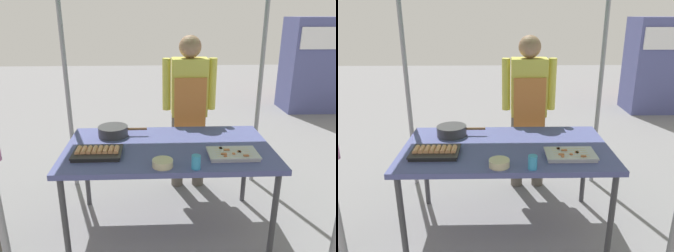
% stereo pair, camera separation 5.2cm
% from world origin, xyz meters
% --- Properties ---
extents(ground_plane, '(18.00, 18.00, 0.00)m').
position_xyz_m(ground_plane, '(0.00, 0.00, 0.00)').
color(ground_plane, slate).
extents(stall_table, '(1.60, 0.90, 0.75)m').
position_xyz_m(stall_table, '(0.00, 0.00, 0.70)').
color(stall_table, '#4C518C').
rests_on(stall_table, ground).
extents(tray_grilled_sausages, '(0.35, 0.26, 0.06)m').
position_xyz_m(tray_grilled_sausages, '(-0.52, -0.14, 0.77)').
color(tray_grilled_sausages, black).
rests_on(tray_grilled_sausages, stall_table).
extents(tray_meat_skewers, '(0.36, 0.23, 0.04)m').
position_xyz_m(tray_meat_skewers, '(0.46, -0.20, 0.77)').
color(tray_meat_skewers, '#ADADB2').
rests_on(tray_meat_skewers, stall_table).
extents(cooking_wok, '(0.41, 0.25, 0.08)m').
position_xyz_m(cooking_wok, '(-0.45, 0.25, 0.80)').
color(cooking_wok, '#38383A').
rests_on(cooking_wok, stall_table).
extents(condiment_bowl, '(0.14, 0.14, 0.05)m').
position_xyz_m(condiment_bowl, '(-0.05, -0.35, 0.78)').
color(condiment_bowl, '#BFB28C').
rests_on(condiment_bowl, stall_table).
extents(drink_cup_near_edge, '(0.06, 0.06, 0.10)m').
position_xyz_m(drink_cup_near_edge, '(0.17, -0.39, 0.80)').
color(drink_cup_near_edge, '#338CBF').
rests_on(drink_cup_near_edge, stall_table).
extents(vendor_woman, '(0.52, 0.23, 1.54)m').
position_xyz_m(vendor_woman, '(0.24, 0.73, 0.91)').
color(vendor_woman, '#595147').
rests_on(vendor_woman, ground).
extents(neighbor_stall_left, '(0.72, 0.77, 1.62)m').
position_xyz_m(neighbor_stall_left, '(3.17, 3.90, 0.81)').
color(neighbor_stall_left, '#C63338').
rests_on(neighbor_stall_left, ground).
extents(neighbor_stall_right, '(1.00, 0.75, 1.67)m').
position_xyz_m(neighbor_stall_right, '(2.80, 3.49, 0.84)').
color(neighbor_stall_right, '#4C518C').
rests_on(neighbor_stall_right, ground).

